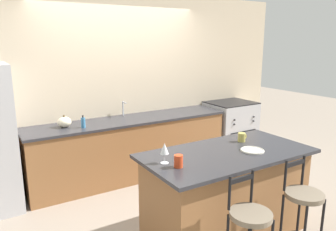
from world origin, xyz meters
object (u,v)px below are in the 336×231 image
object	(u,v)px
bar_stool_near	(249,227)
coffee_mug	(242,137)
pumpkin_decoration	(64,122)
bar_stool_far	(302,206)
soap_bottle	(83,123)
oven_range	(230,128)
wine_glass	(165,149)
tumbler_cup	(178,161)
dinner_plate	(252,150)

from	to	relation	value
bar_stool_near	coffee_mug	xyz separation A→B (m)	(0.70, 0.84, 0.43)
pumpkin_decoration	bar_stool_far	bearing A→B (deg)	-60.28
pumpkin_decoration	soap_bottle	xyz separation A→B (m)	(0.20, -0.15, -0.00)
oven_range	wine_glass	distance (m)	3.09
tumbler_cup	soap_bottle	size ratio (longest dim) A/B	0.67
oven_range	tumbler_cup	bearing A→B (deg)	-140.47
wine_glass	tumbler_cup	xyz separation A→B (m)	(0.05, -0.15, -0.08)
dinner_plate	wine_glass	distance (m)	0.95
tumbler_cup	bar_stool_near	bearing A→B (deg)	-61.79
bar_stool_near	dinner_plate	xyz separation A→B (m)	(0.56, 0.55, 0.39)
coffee_mug	soap_bottle	distance (m)	2.03
soap_bottle	coffee_mug	bearing A→B (deg)	-50.55
wine_glass	coffee_mug	bearing A→B (deg)	6.25
wine_glass	bar_stool_near	bearing A→B (deg)	-63.31
bar_stool_far	pumpkin_decoration	xyz separation A→B (m)	(-1.47, 2.57, 0.43)
pumpkin_decoration	soap_bottle	distance (m)	0.26
bar_stool_near	soap_bottle	distance (m)	2.52
oven_range	wine_glass	xyz separation A→B (m)	(-2.43, -1.81, 0.58)
oven_range	bar_stool_near	bearing A→B (deg)	-129.11
dinner_plate	tumbler_cup	distance (m)	0.87
coffee_mug	pumpkin_decoration	distance (m)	2.28
dinner_plate	tumbler_cup	size ratio (longest dim) A/B	2.12
bar_stool_far	tumbler_cup	xyz separation A→B (m)	(-0.98, 0.58, 0.44)
bar_stool_far	soap_bottle	xyz separation A→B (m)	(-1.26, 2.41, 0.43)
bar_stool_far	dinner_plate	xyz separation A→B (m)	(-0.11, 0.55, 0.39)
bar_stool_near	oven_range	bearing A→B (deg)	50.89
bar_stool_near	pumpkin_decoration	world-z (taller)	pumpkin_decoration
tumbler_cup	pumpkin_decoration	world-z (taller)	pumpkin_decoration
dinner_plate	coffee_mug	xyz separation A→B (m)	(0.14, 0.29, 0.04)
bar_stool_near	soap_bottle	xyz separation A→B (m)	(-0.60, 2.41, 0.43)
oven_range	bar_stool_near	distance (m)	3.28
oven_range	coffee_mug	distance (m)	2.24
dinner_plate	tumbler_cup	xyz separation A→B (m)	(-0.87, 0.03, 0.05)
tumbler_cup	pumpkin_decoration	distance (m)	2.05
bar_stool_far	dinner_plate	size ratio (longest dim) A/B	4.04
bar_stool_near	wine_glass	xyz separation A→B (m)	(-0.37, 0.73, 0.52)
dinner_plate	soap_bottle	world-z (taller)	soap_bottle
oven_range	soap_bottle	xyz separation A→B (m)	(-2.66, -0.13, 0.49)
dinner_plate	coffee_mug	size ratio (longest dim) A/B	2.08
dinner_plate	soap_bottle	size ratio (longest dim) A/B	1.43
coffee_mug	soap_bottle	xyz separation A→B (m)	(-1.29, 1.57, -0.00)
bar_stool_far	soap_bottle	distance (m)	2.76
pumpkin_decoration	soap_bottle	bearing A→B (deg)	-37.01
soap_bottle	wine_glass	bearing A→B (deg)	-82.24
pumpkin_decoration	soap_bottle	world-z (taller)	soap_bottle
bar_stool_near	bar_stool_far	bearing A→B (deg)	-0.05
oven_range	bar_stool_near	xyz separation A→B (m)	(-2.07, -2.54, 0.06)
tumbler_cup	pumpkin_decoration	bearing A→B (deg)	103.80
bar_stool_far	soap_bottle	world-z (taller)	soap_bottle
oven_range	bar_stool_far	world-z (taller)	bar_stool_far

